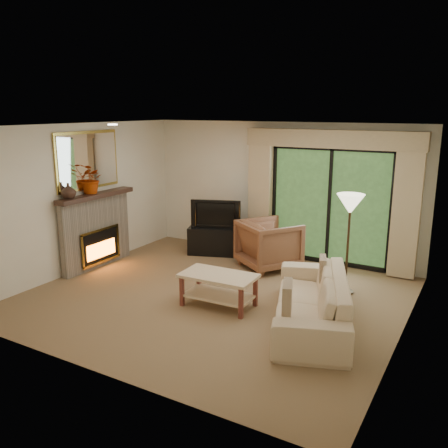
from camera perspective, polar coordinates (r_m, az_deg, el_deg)
The scene contains 22 objects.
floor at distance 7.44m, azimuth -1.16°, elevation -8.74°, with size 5.50×5.50×0.00m, color olive.
ceiling at distance 6.88m, azimuth -1.27°, elevation 11.70°, with size 5.50×5.50×0.00m, color silver.
wall_back at distance 9.24m, azimuth 6.81°, elevation 4.04°, with size 5.00×5.00×0.00m, color #F7E7CE.
wall_front at distance 5.14m, azimuth -15.73°, elevation -4.31°, with size 5.00×5.00×0.00m, color #F7E7CE.
wall_left at distance 8.76m, azimuth -16.86°, elevation 3.00°, with size 5.00×5.00×0.00m, color #F7E7CE.
wall_right at distance 6.14m, azimuth 21.38°, elevation -1.81°, with size 5.00×5.00×0.00m, color #F7E7CE.
fireplace at distance 8.94m, azimuth -15.13°, elevation -0.72°, with size 0.24×1.70×1.37m, color slate, non-canonical shape.
mirror at distance 8.78m, azimuth -16.05°, elevation 7.38°, with size 0.07×1.45×1.02m, color #B59A43, non-canonical shape.
sliding_door at distance 8.89m, azimuth 12.58°, elevation 2.11°, with size 2.26×0.10×2.16m, color black, non-canonical shape.
curtain_left at distance 9.25m, azimuth 4.40°, elevation 3.48°, with size 0.45×0.18×2.35m, color tan.
curtain_right at distance 8.48m, azimuth 21.11°, elevation 1.63°, with size 0.45×0.18×2.35m, color tan.
cornice at distance 8.65m, azimuth 12.82°, elevation 9.94°, with size 3.20×0.24×0.32m, color tan.
media_console at distance 9.47m, azimuth -0.89°, elevation -1.98°, with size 1.10×0.49×0.55m, color black.
tv at distance 9.34m, azimuth -0.90°, elevation 1.31°, with size 0.98×0.13×0.57m, color black.
armchair at distance 8.64m, azimuth 5.43°, elevation -2.45°, with size 0.94×0.97×0.88m, color brown.
sofa at distance 6.57m, azimuth 10.46°, elevation -8.91°, with size 2.35×0.92×0.69m, color beige.
pillow_near at distance 5.91m, azimuth 7.60°, elevation -8.92°, with size 0.11×0.42×0.42m, color brown.
pillow_far at distance 7.11m, azimuth 11.77°, elevation -5.24°, with size 0.09×0.35×0.35m, color brown.
coffee_table at distance 7.03m, azimuth -0.65°, elevation -7.96°, with size 1.09×0.60×0.49m, color beige, non-canonical shape.
floor_lamp at distance 7.60m, azimuth 14.67°, elevation -2.40°, with size 0.43×0.43×1.58m, color beige, non-canonical shape.
vase at distance 8.36m, azimuth -18.23°, elevation 3.82°, with size 0.25×0.25×0.26m, color #37221A.
branches at distance 8.70m, azimuth -15.70°, elevation 5.26°, with size 0.48×0.41×0.53m, color #A33509.
Camera 1 is at (3.54, -5.89, 2.85)m, focal length 38.00 mm.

